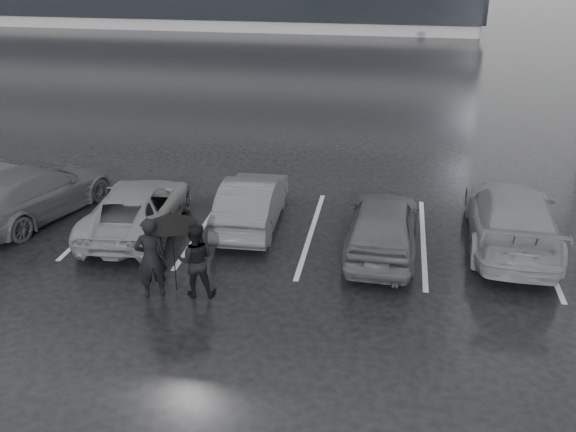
% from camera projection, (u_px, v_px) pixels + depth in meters
% --- Properties ---
extents(ground, '(160.00, 160.00, 0.00)m').
position_uv_depth(ground, '(269.00, 279.00, 14.10)').
color(ground, black).
rests_on(ground, ground).
extents(car_main, '(1.75, 4.11, 1.38)m').
position_uv_depth(car_main, '(383.00, 225.00, 15.06)').
color(car_main, black).
rests_on(car_main, ground).
extents(car_west_a, '(1.50, 3.96, 1.29)m').
position_uv_depth(car_west_a, '(252.00, 201.00, 16.45)').
color(car_west_a, '#29292B').
rests_on(car_west_a, ground).
extents(car_west_b, '(2.40, 4.54, 1.22)m').
position_uv_depth(car_west_b, '(137.00, 208.00, 16.14)').
color(car_west_b, '#4E4F51').
rests_on(car_west_b, ground).
extents(car_west_c, '(3.13, 5.09, 1.38)m').
position_uv_depth(car_west_c, '(35.00, 192.00, 16.92)').
color(car_west_c, black).
rests_on(car_west_c, ground).
extents(car_east, '(2.27, 5.08, 1.45)m').
position_uv_depth(car_east, '(512.00, 217.00, 15.37)').
color(car_east, '#4E4F51').
rests_on(car_east, ground).
extents(pedestrian_left, '(0.77, 0.68, 1.77)m').
position_uv_depth(pedestrian_left, '(151.00, 258.00, 13.13)').
color(pedestrian_left, black).
rests_on(pedestrian_left, ground).
extents(pedestrian_right, '(0.88, 0.74, 1.61)m').
position_uv_depth(pedestrian_right, '(196.00, 260.00, 13.20)').
color(pedestrian_right, black).
rests_on(pedestrian_right, ground).
extents(umbrella, '(1.07, 1.07, 1.82)m').
position_uv_depth(umbrella, '(171.00, 219.00, 13.01)').
color(umbrella, black).
rests_on(umbrella, ground).
extents(stall_stripes, '(19.72, 5.00, 0.00)m').
position_uv_depth(stall_stripes, '(257.00, 229.00, 16.47)').
color(stall_stripes, '#AEAEB0').
rests_on(stall_stripes, ground).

